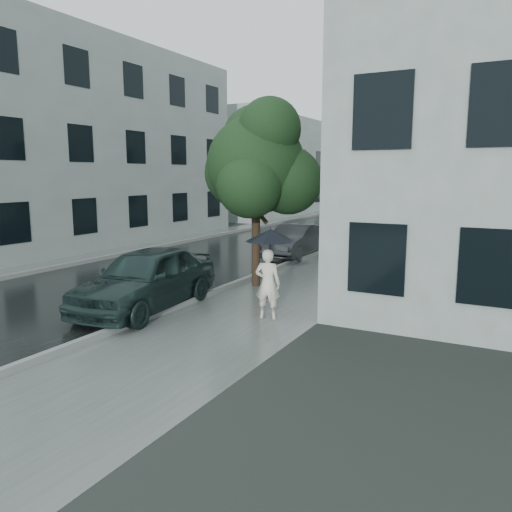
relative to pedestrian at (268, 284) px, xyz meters
The scene contains 14 objects.
ground 1.77m from the pedestrian, 121.58° to the right, with size 120.00×120.00×0.00m, color black.
sidewalk 10.72m from the pedestrian, 93.05° to the left, with size 3.50×60.00×0.01m, color slate.
kerb_near 10.96m from the pedestrian, 102.64° to the left, with size 0.15×60.00×0.15m, color slate.
asphalt_road 12.22m from the pedestrian, 118.92° to the left, with size 6.85×60.00×0.00m, color black.
kerb_far 14.23m from the pedestrian, 131.36° to the left, with size 0.15×60.00×0.15m, color slate.
sidewalk_far 14.87m from the pedestrian, 134.04° to the left, with size 1.70×60.00×0.01m, color #4C5451.
building_far_a 16.51m from the pedestrian, 155.44° to the left, with size 7.02×20.00×9.50m.
building_far_b 32.32m from the pedestrian, 116.97° to the left, with size 7.02×18.00×8.00m.
pedestrian is the anchor object (origin of this frame).
umbrella 1.14m from the pedestrian, 46.22° to the left, with size 1.38×1.38×1.22m.
street_tree 4.55m from the pedestrian, 121.49° to the left, with size 3.77×3.42×5.50m.
lamp_post 10.80m from the pedestrian, 99.06° to the left, with size 0.84×0.40×5.62m.
car_near 3.13m from the pedestrian, 167.80° to the right, with size 1.84×4.58×1.56m, color #192A2A.
car_far 9.00m from the pedestrian, 109.60° to the left, with size 1.38×3.97×1.31m, color #25282B.
Camera 1 is at (5.89, -8.82, 3.36)m, focal length 35.00 mm.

